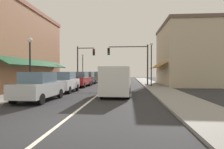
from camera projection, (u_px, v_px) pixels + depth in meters
ground_plane at (110, 86)px, 24.35m from camera, size 80.00×80.00×0.00m
sidewalk_left at (67, 85)px, 24.80m from camera, size 2.60×56.00×0.12m
sidewalk_right at (154, 86)px, 23.89m from camera, size 2.60×56.00×0.12m
lane_center_stripe at (110, 86)px, 24.35m from camera, size 0.14×52.00×0.01m
storefront_left_block at (7, 49)px, 19.10m from camera, size 6.94×14.20×8.07m
storefront_right_block at (185, 55)px, 25.47m from camera, size 7.23×10.20×7.91m
parked_car_nearest_left at (39, 87)px, 11.76m from camera, size 1.87×4.14×1.77m
parked_car_second_left at (64, 82)px, 16.84m from camera, size 1.86×4.14×1.77m
parked_car_third_left at (80, 79)px, 22.45m from camera, size 1.86×4.14×1.77m
parked_car_far_left at (88, 78)px, 26.60m from camera, size 1.84×4.13×1.77m
parked_car_distant_left at (95, 77)px, 31.83m from camera, size 1.88×4.15×1.77m
van_in_lane at (117, 80)px, 14.41m from camera, size 2.09×5.22×2.12m
traffic_signal_mast_arm at (133, 57)px, 24.77m from camera, size 5.21×0.50×5.23m
traffic_signal_left_corner at (83, 59)px, 27.22m from camera, size 2.59×0.50×5.35m
street_lamp_left_near at (30, 56)px, 14.44m from camera, size 0.36×0.36×4.33m
street_lamp_right_mid at (151, 57)px, 22.14m from camera, size 0.36×0.36×5.13m
street_lamp_left_far at (83, 63)px, 31.45m from camera, size 0.36×0.36×4.67m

